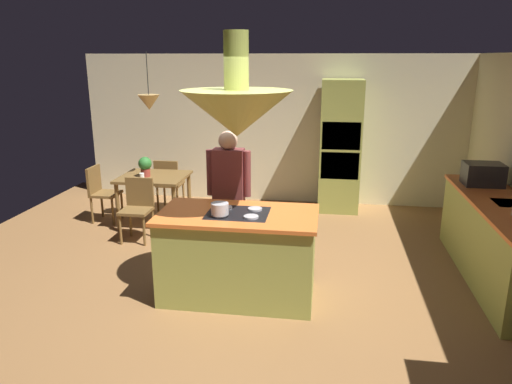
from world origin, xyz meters
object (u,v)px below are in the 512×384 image
at_px(potted_plant_on_table, 145,166).
at_px(oven_tower, 340,147).
at_px(dining_table, 154,183).
at_px(chair_by_back_wall, 169,181).
at_px(chair_at_corner, 101,190).
at_px(microwave_on_counter, 483,174).
at_px(person_at_island, 229,191).
at_px(cooking_pot_on_cooktop, 220,209).
at_px(kitchen_island, 238,255).
at_px(cup_on_table, 142,176).
at_px(chair_facing_island, 138,205).

bearing_deg(potted_plant_on_table, oven_tower, 22.52).
distance_m(oven_tower, dining_table, 3.05).
bearing_deg(chair_by_back_wall, dining_table, 90.00).
bearing_deg(oven_tower, chair_at_corner, -162.71).
distance_m(chair_at_corner, microwave_on_counter, 5.47).
height_order(oven_tower, person_at_island, oven_tower).
xyz_separation_m(oven_tower, microwave_on_counter, (1.74, -1.67, -0.00)).
bearing_deg(microwave_on_counter, potted_plant_on_table, 174.22).
distance_m(potted_plant_on_table, cooking_pot_on_cooktop, 2.72).
height_order(chair_at_corner, microwave_on_counter, microwave_on_counter).
xyz_separation_m(person_at_island, cooking_pot_on_cooktop, (0.08, -0.85, 0.05)).
height_order(kitchen_island, cup_on_table, kitchen_island).
bearing_deg(oven_tower, dining_table, -157.79).
bearing_deg(chair_by_back_wall, person_at_island, 125.49).
distance_m(dining_table, cup_on_table, 0.28).
height_order(chair_at_corner, cooking_pot_on_cooktop, cooking_pot_on_cooktop).
xyz_separation_m(person_at_island, cup_on_table, (-1.55, 1.16, -0.16)).
relative_size(microwave_on_counter, cooking_pot_on_cooktop, 2.56).
relative_size(oven_tower, cup_on_table, 23.96).
distance_m(potted_plant_on_table, microwave_on_counter, 4.66).
distance_m(chair_by_back_wall, microwave_on_counter, 4.73).
height_order(kitchen_island, person_at_island, person_at_island).
bearing_deg(potted_plant_on_table, cup_on_table, -88.48).
xyz_separation_m(oven_tower, potted_plant_on_table, (-2.90, -1.20, -0.15)).
xyz_separation_m(chair_by_back_wall, chair_at_corner, (-0.87, -0.66, 0.00)).
xyz_separation_m(chair_facing_island, cooking_pot_on_cooktop, (1.54, -1.57, 0.51)).
bearing_deg(kitchen_island, chair_at_corner, 140.77).
xyz_separation_m(dining_table, potted_plant_on_table, (-0.10, -0.06, 0.28)).
bearing_deg(chair_facing_island, kitchen_island, -40.18).
xyz_separation_m(dining_table, chair_at_corner, (-0.87, -0.00, -0.15)).
distance_m(kitchen_island, oven_tower, 3.48).
height_order(chair_facing_island, cup_on_table, chair_facing_island).
distance_m(microwave_on_counter, cooking_pot_on_cooktop, 3.45).
height_order(dining_table, cooking_pot_on_cooktop, cooking_pot_on_cooktop).
bearing_deg(potted_plant_on_table, kitchen_island, -48.61).
height_order(dining_table, cup_on_table, cup_on_table).
xyz_separation_m(chair_at_corner, potted_plant_on_table, (0.77, -0.06, 0.42)).
distance_m(person_at_island, chair_at_corner, 2.74).
height_order(oven_tower, chair_at_corner, oven_tower).
distance_m(potted_plant_on_table, cup_on_table, 0.20).
bearing_deg(microwave_on_counter, chair_at_corner, 174.42).
relative_size(person_at_island, cup_on_table, 18.68).
xyz_separation_m(oven_tower, chair_facing_island, (-2.80, -1.81, -0.57)).
height_order(dining_table, chair_facing_island, chair_facing_island).
height_order(person_at_island, chair_by_back_wall, person_at_island).
bearing_deg(chair_by_back_wall, chair_at_corner, 37.30).
bearing_deg(cooking_pot_on_cooktop, cup_on_table, 129.14).
bearing_deg(chair_by_back_wall, potted_plant_on_table, 82.22).
distance_m(chair_facing_island, chair_by_back_wall, 1.33).
bearing_deg(cup_on_table, potted_plant_on_table, 91.52).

